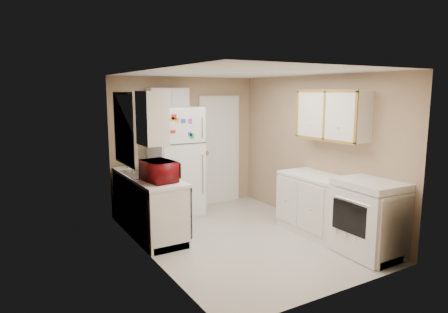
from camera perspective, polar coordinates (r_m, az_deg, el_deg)
floor at (r=6.04m, az=2.45°, el=-11.49°), size 3.80×3.80×0.00m
ceiling at (r=5.66m, az=2.63°, el=11.87°), size 3.80×3.80×0.00m
wall_left at (r=5.11m, az=-10.74°, el=-1.51°), size 3.80×3.80×0.00m
wall_right at (r=6.59m, az=12.80°, el=0.82°), size 3.80×3.80×0.00m
wall_back at (r=7.38m, az=-5.53°, el=1.90°), size 2.80×2.80×0.00m
wall_front at (r=4.29m, az=16.51°, el=-3.80°), size 2.80×2.80×0.00m
left_counter at (r=6.21m, az=-10.75°, el=-6.71°), size 0.60×1.80×0.90m
dishwasher at (r=5.77m, az=-5.99°, el=-7.43°), size 0.03×0.58×0.72m
sink at (r=6.25m, az=-11.33°, el=-2.75°), size 0.54×0.74×0.16m
microwave at (r=5.63m, az=-9.25°, el=-2.04°), size 0.57×0.37×0.35m
soap_bottle at (r=6.73m, az=-13.33°, el=-0.75°), size 0.08×0.08×0.18m
window_blinds at (r=6.06m, az=-13.88°, el=3.87°), size 0.10×0.98×1.08m
upper_cabinet_left at (r=5.30m, az=-10.22°, el=5.42°), size 0.30×0.45×0.70m
refrigerator at (r=6.91m, az=-6.92°, el=-0.77°), size 0.78×0.76×1.89m
cabinet_over_fridge at (r=7.02m, az=-8.09°, el=8.02°), size 0.70×0.30×0.40m
interior_door at (r=7.69m, az=-0.65°, el=0.88°), size 0.86×0.06×2.08m
right_counter at (r=5.99m, az=15.71°, el=-7.50°), size 0.60×2.00×0.90m
stove at (r=5.63m, az=20.06°, el=-8.20°), size 0.72×0.87×1.01m
upper_cabinet_right at (r=6.07m, az=15.21°, el=5.72°), size 0.30×1.20×0.70m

